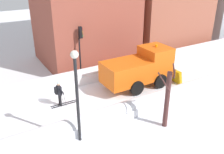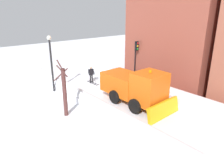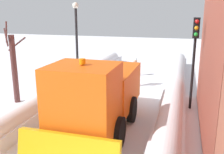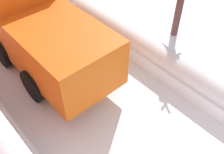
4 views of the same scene
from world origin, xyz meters
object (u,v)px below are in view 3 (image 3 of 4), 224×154
at_px(bare_tree_near, 14,67).
at_px(plow_truck, 97,94).
at_px(skier, 135,70).
at_px(traffic_light_pole, 195,46).
at_px(street_lamp, 76,32).

bearing_deg(bare_tree_near, plow_truck, 159.39).
relative_size(skier, traffic_light_pole, 0.42).
xyz_separation_m(plow_truck, street_lamp, (3.71, -6.72, 1.76)).
relative_size(street_lamp, bare_tree_near, 1.25).
height_order(plow_truck, skier, plow_truck).
relative_size(plow_truck, skier, 3.31).
bearing_deg(plow_truck, traffic_light_pole, -137.12).
xyz_separation_m(traffic_light_pole, street_lamp, (7.26, -3.42, 0.22)).
bearing_deg(skier, street_lamp, -4.57).
distance_m(skier, street_lamp, 4.58).
height_order(skier, street_lamp, street_lamp).
bearing_deg(traffic_light_pole, plow_truck, 42.88).
bearing_deg(traffic_light_pole, bare_tree_near, 9.22).
distance_m(plow_truck, traffic_light_pole, 5.08).
relative_size(traffic_light_pole, bare_tree_near, 1.05).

